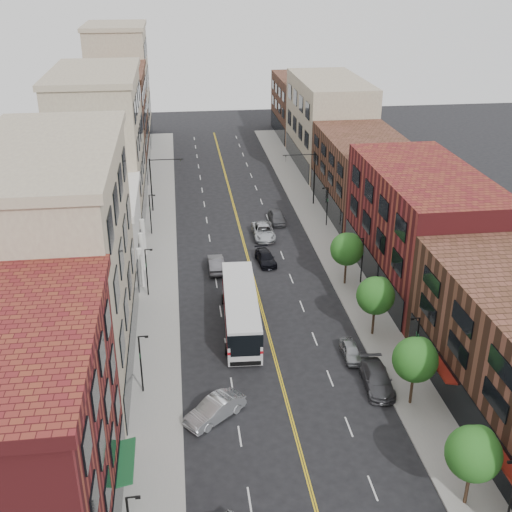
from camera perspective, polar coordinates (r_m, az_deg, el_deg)
name	(u,v)px	position (r m, az deg, el deg)	size (l,w,h in m)	color
ground	(300,451)	(46.53, 3.94, -16.88)	(220.00, 220.00, 0.00)	black
sidewalk_left	(160,250)	(75.58, -8.57, 0.51)	(4.00, 110.00, 0.15)	gray
sidewalk_right	(327,242)	(77.51, 6.36, 1.28)	(4.00, 110.00, 0.15)	gray
bldg_l_redbrick	(11,454)	(38.05, -20.93, -16.13)	(10.00, 16.00, 14.00)	maroon
bldg_l_tanoffice	(60,266)	(52.70, -17.04, -0.88)	(10.00, 22.00, 18.00)	gray
bldg_l_white	(91,236)	(70.96, -14.45, 1.77)	(10.00, 14.00, 8.00)	silver
bldg_l_far_a	(101,148)	(85.37, -13.62, 9.33)	(10.00, 20.00, 18.00)	gray
bldg_l_far_b	(114,123)	(105.03, -12.54, 11.45)	(10.00, 20.00, 15.00)	#533121
bldg_l_far_c	(120,86)	(122.12, -12.01, 14.53)	(10.00, 16.00, 20.00)	gray
bldg_r_mid	(421,228)	(67.63, 14.49, 2.44)	(10.00, 22.00, 12.00)	maroon
bldg_r_far_a	(364,175)	(86.59, 9.56, 7.14)	(10.00, 20.00, 10.00)	#533121
bldg_r_far_b	(328,123)	(105.61, 6.46, 11.67)	(10.00, 22.00, 14.00)	gray
bldg_r_far_c	(304,106)	(125.00, 4.30, 13.12)	(10.00, 18.00, 11.00)	#533121
tree_r_0	(474,452)	(42.26, 18.85, -16.14)	(3.40, 3.40, 5.59)	black
tree_r_1	(416,358)	(49.45, 14.04, -8.80)	(3.40, 3.40, 5.59)	black
tree_r_2	(376,294)	(57.49, 10.65, -3.37)	(3.40, 3.40, 5.59)	black
tree_r_3	(347,248)	(66.07, 8.14, 0.70)	(3.40, 3.40, 5.59)	black
lamp_l_1	(141,361)	(50.55, -10.17, -9.16)	(0.81, 0.55, 5.05)	black
lamp_l_2	(147,270)	(64.44, -9.67, -1.20)	(0.81, 0.55, 5.05)	black
lamp_l_3	(151,212)	(79.13, -9.35, 3.87)	(0.81, 0.55, 5.05)	black
lamp_r_1	(416,341)	(53.65, 14.05, -7.38)	(0.81, 0.55, 5.05)	black
lamp_r_2	(362,258)	(66.90, 9.39, -0.16)	(0.81, 0.55, 5.05)	black
lamp_r_3	(327,204)	(81.15, 6.32, 4.60)	(0.81, 0.55, 5.05)	black
signal_mast_left	(156,178)	(86.10, -8.85, 6.84)	(4.49, 0.18, 7.20)	black
signal_mast_right	(309,172)	(87.84, 4.75, 7.41)	(4.49, 0.18, 7.20)	black
city_bus	(241,308)	(58.72, -1.37, -4.62)	(3.72, 13.59, 3.46)	silver
car_angle_b	(215,409)	(48.65, -3.67, -13.44)	(1.72, 4.94, 1.63)	silver
car_parked_mid	(377,379)	(52.52, 10.71, -10.70)	(2.12, 5.22, 1.52)	#414146
car_parked_far	(351,351)	(55.72, 8.46, -8.36)	(1.52, 3.77, 1.29)	#999BA0
car_lane_behind	(216,264)	(69.95, -3.58, -0.69)	(1.64, 4.69, 1.55)	#515056
car_lane_a	(266,258)	(71.47, 0.86, -0.17)	(1.81, 4.46, 1.29)	black
car_lane_b	(264,231)	(78.17, 0.68, 2.21)	(2.58, 5.59, 1.55)	silver
car_lane_c	(277,217)	(82.63, 1.86, 3.49)	(1.82, 4.52, 1.54)	#424346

